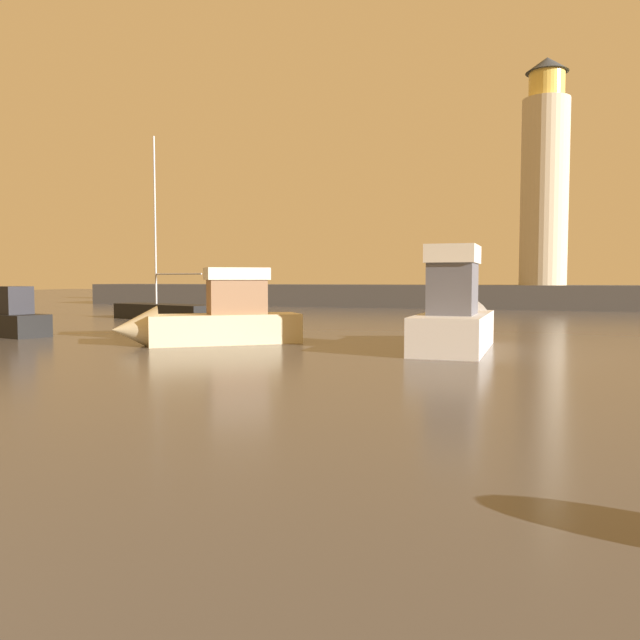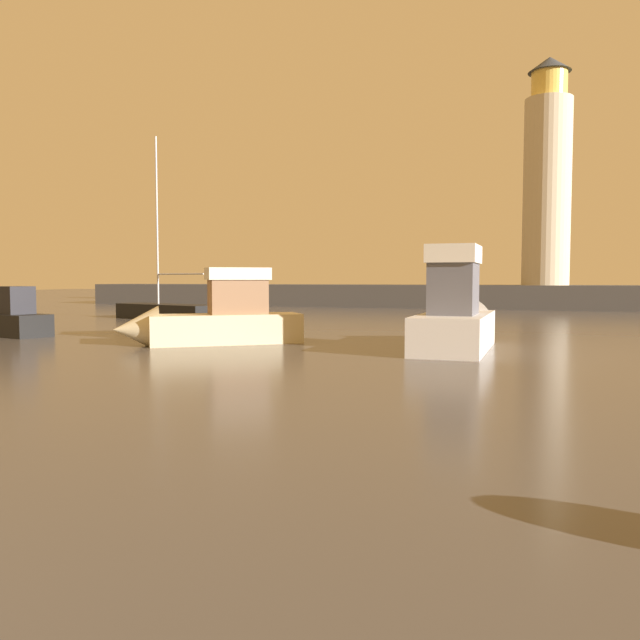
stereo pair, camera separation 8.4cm
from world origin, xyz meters
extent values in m
plane|color=#4C4742|center=(0.00, 28.82, 0.00)|extent=(220.00, 220.00, 0.00)
cube|color=#423F3D|center=(0.00, 57.64, 1.02)|extent=(74.81, 5.97, 2.03)
cylinder|color=beige|center=(6.60, 57.64, 9.86)|extent=(3.91, 3.91, 15.66)
cylinder|color=#F2CC59|center=(6.60, 57.64, 18.79)|extent=(2.93, 2.93, 2.19)
cone|color=#33383D|center=(6.60, 57.64, 20.51)|extent=(3.52, 3.52, 1.25)
cube|color=beige|center=(-5.50, 22.16, 0.58)|extent=(5.86, 4.99, 1.16)
cone|color=beige|center=(-8.26, 20.14, 0.64)|extent=(2.40, 2.42, 1.78)
cube|color=#8C6647|center=(-5.11, 22.44, 1.84)|extent=(2.62, 2.45, 1.35)
cube|color=silver|center=(-5.11, 22.44, 2.76)|extent=(2.88, 2.70, 0.47)
cube|color=white|center=(3.37, 22.76, 0.65)|extent=(2.37, 6.30, 1.30)
cone|color=white|center=(3.40, 26.49, 0.72)|extent=(2.25, 2.11, 2.24)
cube|color=#595960|center=(3.37, 22.32, 2.20)|extent=(1.55, 2.32, 1.80)
cube|color=silver|center=(3.37, 22.32, 3.41)|extent=(1.70, 2.56, 0.63)
cube|color=black|center=(-16.52, 22.24, 0.49)|extent=(4.95, 2.87, 0.99)
cube|color=#232328|center=(-15.92, 22.06, 1.61)|extent=(1.63, 1.53, 1.24)
cube|color=black|center=(-16.18, 34.67, 0.48)|extent=(7.84, 4.21, 0.97)
cylinder|color=#B7B7BC|center=(-16.90, 34.89, 6.25)|extent=(0.12, 0.12, 10.58)
cylinder|color=#B7B7BC|center=(-14.92, 34.27, 2.87)|extent=(4.00, 1.32, 0.09)
camera|label=1|loc=(6.18, -0.55, 2.54)|focal=35.98mm
camera|label=2|loc=(6.26, -0.52, 2.54)|focal=35.98mm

